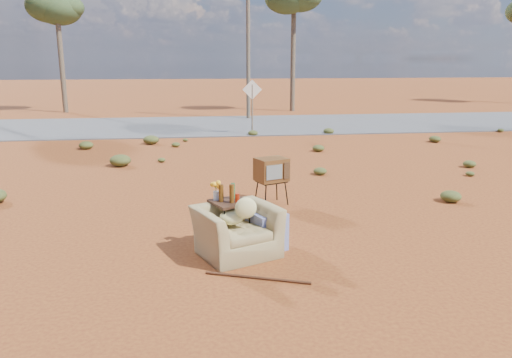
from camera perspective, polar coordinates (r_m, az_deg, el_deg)
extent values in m
plane|color=brown|center=(8.45, -0.28, -7.12)|extent=(140.00, 140.00, 0.00)
cube|color=#565659|center=(23.06, -5.10, 6.13)|extent=(140.00, 7.00, 0.04)
imported|color=#907C4E|center=(7.75, -2.24, -5.02)|extent=(1.39, 1.17, 1.04)
ellipsoid|color=#D3CD81|center=(7.74, -2.80, -4.38)|extent=(0.37, 0.37, 0.22)
ellipsoid|color=#D3CD81|center=(7.52, -1.17, -3.33)|extent=(0.33, 0.17, 0.33)
cube|color=navy|center=(8.16, 0.84, -5.62)|extent=(0.75, 0.90, 0.61)
cube|color=black|center=(10.41, 1.77, -0.27)|extent=(0.66, 0.59, 0.03)
cylinder|color=black|center=(10.18, 1.10, -2.03)|extent=(0.03, 0.03, 0.50)
cylinder|color=black|center=(10.44, 3.50, -1.66)|extent=(0.03, 0.03, 0.50)
cylinder|color=black|center=(10.51, 0.04, -1.53)|extent=(0.03, 0.03, 0.50)
cylinder|color=black|center=(10.76, 2.38, -1.19)|extent=(0.03, 0.03, 0.50)
cube|color=brown|center=(10.35, 1.78, 1.09)|extent=(0.75, 0.67, 0.48)
cube|color=slate|center=(10.10, 2.10, 0.77)|extent=(0.35, 0.15, 0.30)
cube|color=#472D19|center=(10.25, 3.53, 0.95)|extent=(0.14, 0.07, 0.34)
cube|color=#3A2215|center=(7.91, -2.95, -2.69)|extent=(0.73, 0.73, 0.04)
cylinder|color=black|center=(7.74, -3.57, -6.07)|extent=(0.03, 0.03, 0.78)
cylinder|color=black|center=(7.95, -0.74, -5.52)|extent=(0.03, 0.03, 0.78)
cylinder|color=black|center=(8.11, -5.05, -5.17)|extent=(0.03, 0.03, 0.78)
cylinder|color=black|center=(8.31, -2.32, -4.67)|extent=(0.03, 0.03, 0.78)
cylinder|color=#4E2C0D|center=(7.85, -4.01, -1.57)|extent=(0.08, 0.08, 0.29)
cylinder|color=#4E2C0D|center=(7.78, -2.80, -1.62)|extent=(0.07, 0.07, 0.31)
cylinder|color=#235125|center=(8.01, -2.65, -1.32)|extent=(0.07, 0.07, 0.27)
cylinder|color=red|center=(7.82, -2.14, -2.15)|extent=(0.07, 0.07, 0.14)
cylinder|color=silver|center=(7.95, -4.59, -1.89)|extent=(0.09, 0.09, 0.16)
ellipsoid|color=#FFAF1A|center=(7.91, -4.61, -0.72)|extent=(0.18, 0.18, 0.13)
cylinder|color=#4D2A14|center=(7.08, 0.16, -11.22)|extent=(1.42, 0.58, 0.04)
cylinder|color=brown|center=(20.10, -0.44, 7.90)|extent=(0.06, 0.06, 2.00)
cube|color=silver|center=(20.04, -0.44, 10.18)|extent=(0.78, 0.04, 0.78)
cylinder|color=brown|center=(30.65, -21.38, 12.70)|extent=(0.28, 0.28, 6.00)
ellipsoid|color=#3D552B|center=(30.75, -21.79, 17.35)|extent=(3.20, 3.20, 2.20)
cylinder|color=brown|center=(29.47, 4.26, 14.54)|extent=(0.28, 0.28, 7.00)
cylinder|color=brown|center=(25.54, -0.91, 15.85)|extent=(0.20, 0.20, 8.00)
ellipsoid|color=#4B5123|center=(11.47, 21.38, -1.85)|extent=(0.44, 0.44, 0.24)
ellipsoid|color=#4B5123|center=(14.75, -15.26, 2.07)|extent=(0.60, 0.60, 0.33)
ellipsoid|color=#4B5123|center=(15.31, 23.22, 1.59)|extent=(0.36, 0.36, 0.20)
ellipsoid|color=#4B5123|center=(16.64, 7.14, 3.52)|extent=(0.40, 0.40, 0.22)
ellipsoid|color=#4B5123|center=(17.59, -9.16, 3.90)|extent=(0.30, 0.30, 0.17)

